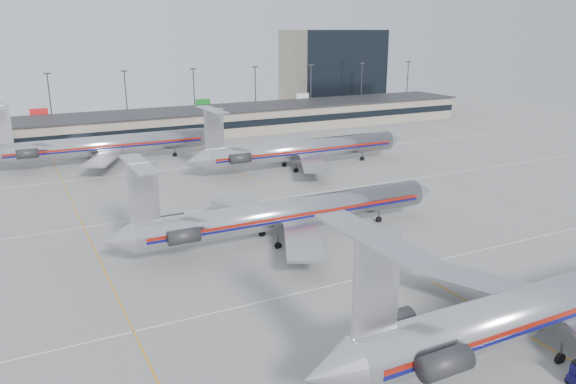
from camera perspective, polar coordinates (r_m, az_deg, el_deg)
ground at (r=57.32m, az=18.44°, el=-10.89°), size 260.00×260.00×0.00m
apron_markings at (r=63.89m, az=12.07°, el=-7.49°), size 160.00×0.15×0.02m
terminal at (r=139.84m, az=-11.15°, el=6.83°), size 162.00×17.00×6.25m
light_mast_row at (r=152.53m, az=-12.77°, el=9.56°), size 163.60×0.40×15.28m
distant_building at (r=191.41m, az=4.49°, el=12.37°), size 30.00×20.00×25.00m
jet_foreground at (r=52.14m, az=25.60°, el=-9.95°), size 49.20×28.97×12.88m
jet_second_row at (r=69.29m, az=-0.43°, el=-2.18°), size 45.26×26.65×11.85m
jet_third_row at (r=105.28m, az=1.21°, el=4.34°), size 45.47×27.97×12.43m
jet_back_row at (r=114.68m, az=-18.40°, el=4.52°), size 45.79×28.16×12.52m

